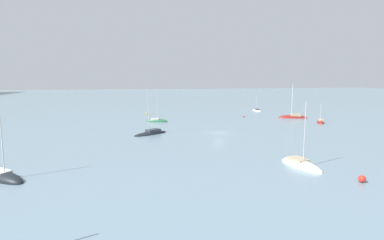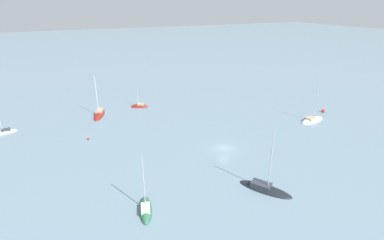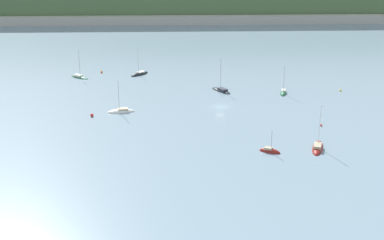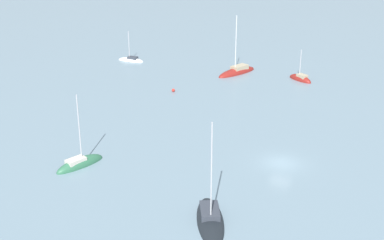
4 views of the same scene
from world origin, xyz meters
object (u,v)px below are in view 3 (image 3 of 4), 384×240
Objects in this scene: sailboat_2 at (221,91)px; mooring_buoy_0 at (321,125)px; sailboat_1 at (140,74)px; mooring_buoy_2 at (340,90)px; sailboat_7 at (283,93)px; mooring_buoy_1 at (102,72)px; sailboat_4 at (121,112)px; sailboat_3 at (270,152)px; mooring_buoy_3 at (92,115)px; sailboat_6 at (318,148)px; sailboat_0 at (79,77)px.

mooring_buoy_0 is at bearing -176.03° from sailboat_2.
mooring_buoy_0 is (49.86, -51.83, 0.20)m from sailboat_1.
sailboat_7 is at bearing -174.72° from mooring_buoy_2.
sailboat_4 is at bearing -75.88° from mooring_buoy_1.
mooring_buoy_3 is (-44.17, 25.60, 0.37)m from sailboat_3.
mooring_buoy_0 is (16.18, 16.33, 0.19)m from sailboat_3.
sailboat_4 is 8.29m from mooring_buoy_3.
mooring_buoy_0 is (4.70, 14.71, 0.16)m from sailboat_6.
sailboat_1 reaches higher than mooring_buoy_2.
sailboat_7 reaches higher than mooring_buoy_0.
sailboat_0 is 85.34m from mooring_buoy_0.
sailboat_2 reaches higher than mooring_buoy_0.
mooring_buoy_3 is at bearing 14.75° from sailboat_4.
sailboat_3 is 46.69m from sailboat_4.
sailboat_2 is (46.91, -17.16, 0.00)m from sailboat_0.
sailboat_6 reaches higher than sailboat_0.
mooring_buoy_0 is at bearing 86.19° from sailboat_1.
mooring_buoy_1 is 1.27× the size of mooring_buoy_2.
mooring_buoy_2 is at bearing -3.73° from sailboat_6.
mooring_buoy_1 is (-10.54, 41.89, 0.29)m from sailboat_4.
mooring_buoy_2 is (37.23, -1.41, 0.17)m from sailboat_2.
mooring_buoy_0 is 0.61× the size of mooring_buoy_3.
mooring_buoy_2 is (14.06, 30.12, 0.02)m from mooring_buoy_0.
sailboat_6 is at bearing 14.65° from sailboat_7.
sailboat_0 is 13.46× the size of mooring_buoy_1.
mooring_buoy_3 is (-74.40, -20.85, 0.15)m from mooring_buoy_2.
sailboat_7 is at bearing 105.12° from sailboat_1.
sailboat_4 is 69.09m from mooring_buoy_2.
sailboat_3 is 0.54× the size of sailboat_6.
mooring_buoy_3 is (-60.34, 9.27, 0.17)m from mooring_buoy_0.
mooring_buoy_3 reaches higher than mooring_buoy_0.
sailboat_7 is 18.00× the size of mooring_buoy_0.
sailboat_7 is at bearing -23.86° from mooring_buoy_1.
mooring_buoy_2 is (77.38, -24.42, -0.08)m from mooring_buoy_1.
sailboat_2 is 15.04× the size of mooring_buoy_1.
mooring_buoy_2 is at bearing 83.05° from sailboat_3.
sailboat_0 is 1.59× the size of sailboat_3.
mooring_buoy_2 is at bearing -174.68° from sailboat_4.
sailboat_4 is 0.88× the size of sailboat_6.
sailboat_3 is 22.99m from mooring_buoy_0.
sailboat_6 is (65.39, -63.39, -0.01)m from sailboat_0.
sailboat_4 reaches higher than sailboat_7.
mooring_buoy_1 is at bearing -98.64° from sailboat_7.
sailboat_0 is 0.94× the size of sailboat_1.
sailboat_4 is 13.68× the size of mooring_buoy_1.
sailboat_0 is at bearing -139.16° from mooring_buoy_1.
sailboat_7 is at bearing 18.41° from sailboat_6.
sailboat_1 is 80.42m from sailboat_6.
mooring_buoy_1 is at bearing -85.22° from sailboat_4.
sailboat_1 is 1.09× the size of sailboat_7.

